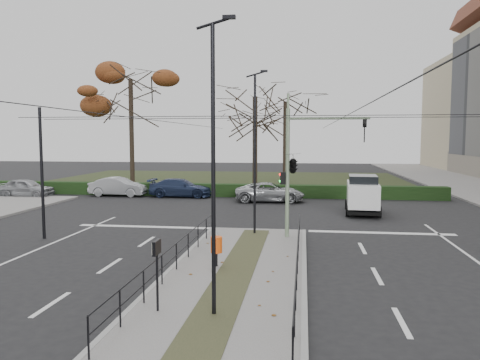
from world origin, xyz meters
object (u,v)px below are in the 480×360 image
object	(u,v)px
litter_bin	(216,245)
streetlamp_median_far	(255,152)
traffic_light	(295,163)
streetlamp_median_near	(214,167)
bare_tree_center	(286,108)
parked_car_third	(181,188)
rust_tree	(130,79)
info_panel	(157,256)
parked_car_fourth	(270,192)
white_van	(362,194)
bare_tree_near	(255,103)
parked_car_second	(118,187)
parked_car_first	(26,188)

from	to	relation	value
litter_bin	streetlamp_median_far	size ratio (longest dim) A/B	0.14
traffic_light	streetlamp_median_near	distance (m)	9.90
streetlamp_median_near	bare_tree_center	xyz separation A→B (m)	(0.35, 35.96, 3.76)
streetlamp_median_near	parked_car_third	distance (m)	25.57
litter_bin	streetlamp_median_near	size ratio (longest dim) A/B	0.14
parked_car_third	rust_tree	xyz separation A→B (m)	(-7.15, 8.48, 9.59)
traffic_light	streetlamp_median_far	xyz separation A→B (m)	(-1.86, 0.55, 0.48)
info_panel	rust_tree	distance (m)	36.26
traffic_light	bare_tree_center	world-z (taller)	bare_tree_center
litter_bin	streetlamp_median_near	world-z (taller)	streetlamp_median_near
streetlamp_median_far	parked_car_fourth	bearing A→B (deg)	90.78
streetlamp_median_near	parked_car_third	world-z (taller)	streetlamp_median_near
traffic_light	white_van	distance (m)	9.38
parked_car_third	bare_tree_near	world-z (taller)	bare_tree_near
streetlamp_median_far	parked_car_third	world-z (taller)	streetlamp_median_far
parked_car_third	parked_car_fourth	distance (m)	7.41
parked_car_fourth	traffic_light	bearing A→B (deg)	-174.32
parked_car_fourth	white_van	size ratio (longest dim) A/B	1.12
streetlamp_median_far	white_van	xyz separation A→B (m)	(5.85, 7.62, -2.76)
traffic_light	streetlamp_median_far	world-z (taller)	streetlamp_median_far
white_van	parked_car_second	bearing A→B (deg)	161.11
parked_car_second	parked_car_fourth	xyz separation A→B (m)	(12.24, -1.72, -0.05)
litter_bin	info_panel	size ratio (longest dim) A/B	0.56
streetlamp_median_near	rust_tree	size ratio (longest dim) A/B	0.55
info_panel	bare_tree_center	world-z (taller)	bare_tree_center
litter_bin	streetlamp_median_far	xyz separation A→B (m)	(0.75, 5.84, 3.10)
streetlamp_median_near	rust_tree	distance (m)	36.39
traffic_light	parked_car_third	distance (m)	17.44
streetlamp_median_far	rust_tree	bearing A→B (deg)	122.81
rust_tree	parked_car_third	bearing A→B (deg)	-49.84
litter_bin	rust_tree	bearing A→B (deg)	115.89
streetlamp_median_near	parked_car_fourth	bearing A→B (deg)	90.51
traffic_light	litter_bin	distance (m)	6.45
rust_tree	bare_tree_near	size ratio (longest dim) A/B	1.22
litter_bin	parked_car_third	world-z (taller)	parked_car_third
streetlamp_median_far	bare_tree_center	distance (m)	25.95
bare_tree_center	streetlamp_median_far	bearing A→B (deg)	-90.85
parked_car_fourth	rust_tree	xyz separation A→B (m)	(-14.33, 10.33, 9.61)
parked_car_second	bare_tree_near	distance (m)	14.48
parked_car_second	bare_tree_near	bearing A→B (deg)	-52.70
white_van	streetlamp_median_near	bearing A→B (deg)	-108.00
parked_car_fourth	white_van	bearing A→B (deg)	-130.37
streetlamp_median_near	white_van	distance (m)	19.00
info_panel	white_van	xyz separation A→B (m)	(7.33, 17.85, -0.37)
parked_car_second	rust_tree	bearing A→B (deg)	14.52
parked_car_third	bare_tree_near	xyz separation A→B (m)	(5.11, 7.37, 7.08)
bare_tree_near	rust_tree	bearing A→B (deg)	174.83
parked_car_fourth	bare_tree_near	bearing A→B (deg)	9.22
parked_car_first	parked_car_fourth	bearing A→B (deg)	-89.72
white_van	rust_tree	bearing A→B (deg)	143.85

